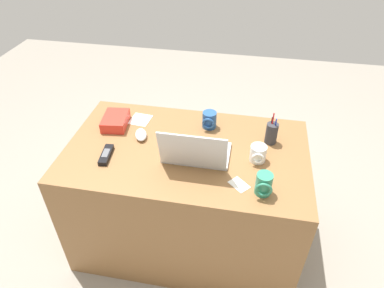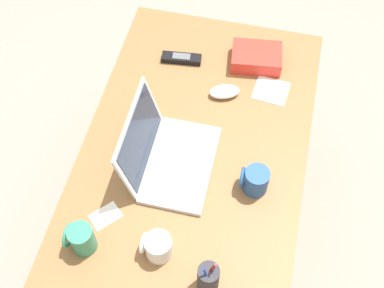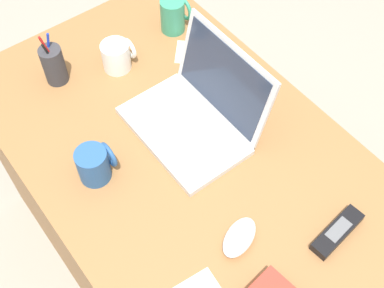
% 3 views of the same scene
% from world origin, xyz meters
% --- Properties ---
extents(ground_plane, '(6.00, 6.00, 0.00)m').
position_xyz_m(ground_plane, '(0.00, 0.00, 0.00)').
color(ground_plane, gray).
extents(desk, '(1.29, 0.77, 0.74)m').
position_xyz_m(desk, '(0.00, 0.00, 0.37)').
color(desk, olive).
rests_on(desk, ground).
extents(laptop, '(0.34, 0.27, 0.23)m').
position_xyz_m(laptop, '(-0.06, 0.08, 0.79)').
color(laptop, silver).
rests_on(laptop, desk).
extents(computer_mouse, '(0.10, 0.13, 0.04)m').
position_xyz_m(computer_mouse, '(0.27, -0.05, 0.76)').
color(computer_mouse, white).
rests_on(computer_mouse, desk).
extents(coffee_mug_white, '(0.08, 0.09, 0.11)m').
position_xyz_m(coffee_mug_white, '(-0.41, 0.25, 0.79)').
color(coffee_mug_white, '#338C6B').
rests_on(coffee_mug_white, desk).
extents(coffee_mug_tall, '(0.08, 0.09, 0.10)m').
position_xyz_m(coffee_mug_tall, '(-0.09, -0.22, 0.79)').
color(coffee_mug_tall, '#26518C').
rests_on(coffee_mug_tall, desk).
extents(coffee_mug_spare, '(0.08, 0.09, 0.09)m').
position_xyz_m(coffee_mug_spare, '(-0.37, 0.03, 0.78)').
color(coffee_mug_spare, white).
rests_on(coffee_mug_spare, desk).
extents(cordless_phone, '(0.06, 0.16, 0.03)m').
position_xyz_m(cordless_phone, '(0.40, 0.14, 0.75)').
color(cordless_phone, black).
rests_on(cordless_phone, desk).
extents(pen_holder, '(0.06, 0.06, 0.18)m').
position_xyz_m(pen_holder, '(-0.44, -0.14, 0.80)').
color(pen_holder, '#333338').
rests_on(pen_holder, desk).
extents(snack_bag, '(0.16, 0.20, 0.06)m').
position_xyz_m(snack_bag, '(0.45, -0.14, 0.77)').
color(snack_bag, red).
rests_on(snack_bag, desk).
extents(paper_note_near_laptop, '(0.11, 0.11, 0.00)m').
position_xyz_m(paper_note_near_laptop, '(-0.30, 0.22, 0.74)').
color(paper_note_near_laptop, white).
rests_on(paper_note_near_laptop, desk).
extents(paper_note_left, '(0.13, 0.13, 0.00)m').
position_xyz_m(paper_note_left, '(0.33, -0.22, 0.74)').
color(paper_note_left, white).
rests_on(paper_note_left, desk).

